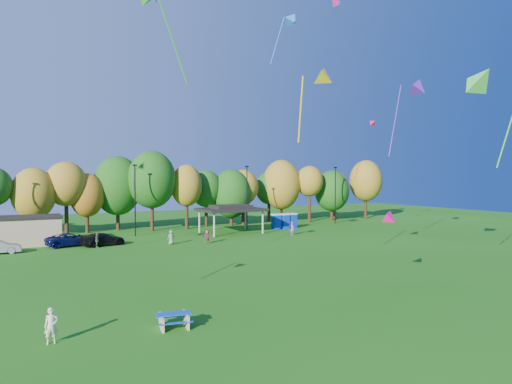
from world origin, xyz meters
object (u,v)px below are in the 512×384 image
car_c (71,240)px  car_d (103,239)px  kite_flyer (51,326)px  porta_potties (284,221)px  picnic_table (174,319)px

car_c → car_d: size_ratio=1.05×
kite_flyer → porta_potties: bearing=48.2°
porta_potties → car_d: (-26.21, -4.30, -0.39)m
car_c → car_d: bearing=-123.9°
porta_potties → kite_flyer: (-33.62, -33.47, -0.28)m
kite_flyer → car_d: 30.10m
porta_potties → picnic_table: size_ratio=1.95×
picnic_table → car_d: bearing=96.4°
porta_potties → car_c: (-29.31, -2.93, -0.39)m
car_d → picnic_table: bearing=164.7°
car_c → car_d: 3.39m
picnic_table → car_c: bearing=102.3°
porta_potties → kite_flyer: size_ratio=2.28×
porta_potties → car_c: porta_potties is taller
car_c → kite_flyer: bearing=162.0°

